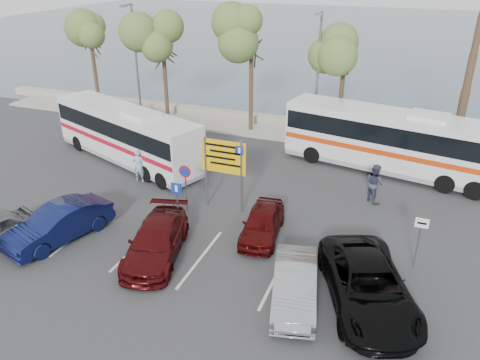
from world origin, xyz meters
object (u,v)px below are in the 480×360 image
(car_blue, at_px, (59,223))
(suv_black, at_px, (368,285))
(street_lamp_right, at_px, (318,72))
(coach_bus_right, at_px, (390,143))
(pedestrian_near, at_px, (139,166))
(pedestrian_far, at_px, (375,183))
(street_lamp_left, at_px, (135,57))
(car_silver_b, at_px, (295,285))
(car_maroon, at_px, (156,241))
(direction_sign, at_px, (224,162))
(coach_bus_left, at_px, (127,136))
(car_red, at_px, (262,223))

(car_blue, bearing_deg, suv_black, 18.85)
(street_lamp_right, relative_size, suv_black, 1.40)
(coach_bus_right, relative_size, pedestrian_near, 6.51)
(pedestrian_near, height_order, pedestrian_far, pedestrian_far)
(street_lamp_left, xyz_separation_m, pedestrian_near, (5.58, -9.17, -3.68))
(street_lamp_left, bearing_deg, suv_black, -39.16)
(street_lamp_right, bearing_deg, car_silver_b, -79.51)
(car_maroon, height_order, pedestrian_near, pedestrian_near)
(direction_sign, distance_m, suv_black, 8.77)
(street_lamp_right, distance_m, coach_bus_left, 12.20)
(coach_bus_left, xyz_separation_m, pedestrian_far, (14.13, 0.00, -0.57))
(pedestrian_near, distance_m, pedestrian_far, 12.24)
(street_lamp_right, xyz_separation_m, coach_bus_right, (4.95, -3.02, -2.91))
(direction_sign, bearing_deg, suv_black, -32.14)
(suv_black, bearing_deg, coach_bus_left, 129.93)
(suv_black, xyz_separation_m, pedestrian_near, (-12.72, 5.73, 0.13))
(car_red, xyz_separation_m, pedestrian_far, (4.13, 5.00, 0.34))
(street_lamp_right, xyz_separation_m, car_red, (0.50, -12.02, -3.95))
(car_red, bearing_deg, pedestrian_near, 153.44)
(street_lamp_left, relative_size, pedestrian_near, 4.36)
(pedestrian_near, bearing_deg, suv_black, 147.68)
(street_lamp_left, xyz_separation_m, car_maroon, (9.97, -14.97, -3.90))
(direction_sign, height_order, car_silver_b, direction_sign)
(coach_bus_left, relative_size, car_silver_b, 2.60)
(pedestrian_near, bearing_deg, street_lamp_left, -66.71)
(street_lamp_left, distance_m, direction_sign, 15.24)
(coach_bus_left, xyz_separation_m, coach_bus_right, (14.45, 4.00, 0.13))
(street_lamp_left, bearing_deg, car_blue, -70.38)
(suv_black, bearing_deg, direction_sign, 125.84)
(coach_bus_right, relative_size, pedestrian_far, 6.04)
(car_silver_b, bearing_deg, street_lamp_right, 87.21)
(coach_bus_right, height_order, car_silver_b, coach_bus_right)
(suv_black, relative_size, pedestrian_far, 2.88)
(car_maroon, distance_m, pedestrian_far, 11.04)
(car_blue, relative_size, car_red, 1.21)
(street_lamp_right, relative_size, car_blue, 1.72)
(coach_bus_left, bearing_deg, street_lamp_right, 36.46)
(coach_bus_left, distance_m, car_blue, 8.58)
(direction_sign, relative_size, coach_bus_left, 0.33)
(pedestrian_far, bearing_deg, suv_black, 140.27)
(street_lamp_left, distance_m, pedestrian_near, 11.35)
(car_blue, distance_m, car_red, 8.69)
(coach_bus_right, relative_size, car_red, 3.12)
(coach_bus_right, height_order, car_blue, coach_bus_right)
(pedestrian_near, bearing_deg, car_maroon, 119.10)
(car_silver_b, relative_size, pedestrian_near, 2.29)
(coach_bus_left, distance_m, coach_bus_right, 15.00)
(car_red, bearing_deg, street_lamp_right, 85.61)
(car_silver_b, xyz_separation_m, pedestrian_near, (-10.32, 6.49, 0.23))
(direction_sign, height_order, coach_bus_right, coach_bus_right)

